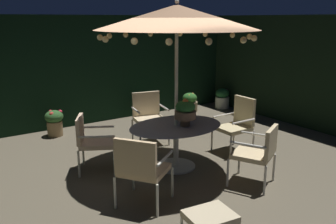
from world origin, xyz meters
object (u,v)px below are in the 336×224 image
Objects in this scene: centerpiece_planter at (185,111)px; potted_plant_right_near at (190,102)px; patio_chair_south at (149,114)px; patio_dining_table at (176,134)px; patio_chair_northeast at (141,166)px; potted_plant_back_left at (54,122)px; patio_umbrella at (177,17)px; patio_chair_north at (91,139)px; ottoman_footrest at (210,217)px; patio_chair_east at (259,151)px; potted_plant_right_far at (222,98)px; potted_plant_back_right at (148,106)px; patio_chair_southeast at (238,122)px.

potted_plant_right_near is (2.43, 3.04, -0.77)m from centerpiece_planter.
patio_dining_table is at bearing -101.80° from patio_chair_south.
potted_plant_back_left is (-0.06, 3.68, -0.27)m from patio_chair_northeast.
patio_umbrella is 2.40m from patio_chair_north.
patio_chair_northeast is 2.65m from patio_chair_south.
ottoman_footrest is 1.01× the size of potted_plant_back_left.
patio_chair_south is 2.12m from potted_plant_back_left.
patio_chair_northeast reaches higher than patio_chair_east.
patio_chair_northeast reaches higher than potted_plant_right_near.
potted_plant_right_far is at bearing 21.84° from patio_chair_south.
patio_chair_south is 3.58m from ottoman_footrest.
potted_plant_right_near is at bearing 45.49° from patio_chair_northeast.
patio_chair_south is at bearing -158.16° from potted_plant_right_far.
patio_chair_northeast is 1.79× the size of potted_plant_right_far.
patio_umbrella reaches higher than potted_plant_back_right.
patio_umbrella reaches higher than patio_chair_northeast.
centerpiece_planter is 1.58m from patio_chair_south.
patio_chair_southeast is (1.43, -0.01, -0.01)m from patio_dining_table.
potted_plant_back_right is (2.05, 4.80, 0.03)m from ottoman_footrest.
patio_chair_north is at bearing 152.01° from patio_umbrella.
centerpiece_planter reaches higher than patio_chair_southeast.
patio_chair_east is 4.13m from potted_plant_back_right.
ottoman_footrest is at bearing -133.66° from potted_plant_right_far.
potted_plant_back_right is at bearing 96.01° from patio_chair_southeast.
patio_chair_north is at bearing -157.02° from potted_plant_right_far.
potted_plant_right_far is (3.43, 2.81, -0.73)m from centerpiece_planter.
centerpiece_planter is 0.80× the size of ottoman_footrest.
centerpiece_planter is 1.50m from patio_chair_northeast.
potted_plant_right_far is at bearing -2.01° from potted_plant_back_left.
patio_chair_south reaches higher than patio_chair_northeast.
patio_umbrella is 2.39m from patio_chair_northeast.
ottoman_footrest is (-1.21, -3.36, -0.29)m from patio_chair_south.
potted_plant_right_near is (-1.00, 0.23, -0.03)m from potted_plant_right_far.
patio_chair_southeast is (1.33, 0.11, -0.43)m from centerpiece_planter.
potted_plant_back_left is at bearing 113.87° from centerpiece_planter.
patio_dining_table reaches higher than potted_plant_back_right.
patio_chair_east is 0.91× the size of patio_chair_southeast.
patio_chair_north is at bearing -149.14° from potted_plant_right_near.
patio_umbrella is 4.47× the size of potted_plant_back_right.
potted_plant_back_left is at bearing 89.26° from patio_chair_north.
potted_plant_back_right is (-1.40, -0.09, 0.09)m from potted_plant_right_near.
ottoman_footrest is 1.13× the size of potted_plant_right_near.
centerpiece_planter is 0.44× the size of patio_chair_southeast.
potted_plant_right_near is (3.75, 0.07, -0.07)m from potted_plant_back_left.
patio_chair_southeast is at bearing 39.74° from ottoman_footrest.
centerpiece_planter is 1.34m from patio_chair_east.
patio_chair_north reaches higher than ottoman_footrest.
centerpiece_planter is at bearing -109.30° from potted_plant_back_right.
potted_plant_back_right is (2.35, -0.02, 0.02)m from potted_plant_back_left.
patio_chair_east reaches higher than ottoman_footrest.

